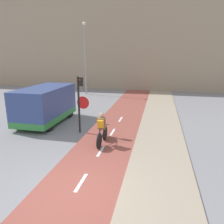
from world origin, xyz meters
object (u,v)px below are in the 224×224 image
(street_lamp_far, at_px, (85,52))
(traffic_light_pole, at_px, (80,99))
(cyclist_near, at_px, (102,130))
(van, at_px, (46,105))

(street_lamp_far, bearing_deg, traffic_light_pole, -72.51)
(cyclist_near, bearing_deg, street_lamp_far, 111.86)
(street_lamp_far, bearing_deg, van, -85.22)
(street_lamp_far, height_order, van, street_lamp_far)
(street_lamp_far, distance_m, van, 10.73)
(traffic_light_pole, relative_size, van, 0.68)
(cyclist_near, relative_size, van, 0.40)
(traffic_light_pole, distance_m, cyclist_near, 2.35)
(street_lamp_far, relative_size, cyclist_near, 4.08)
(traffic_light_pole, relative_size, street_lamp_far, 0.42)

